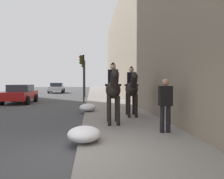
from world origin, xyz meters
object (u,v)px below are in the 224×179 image
Objects in this scene: pedestrian_greeting at (165,102)px; mounted_horse_near at (113,89)px; mounted_horse_far at (132,88)px; car_mid_lane at (57,88)px; traffic_light_far_curb at (84,72)px; car_near_lane at (20,94)px; traffic_light_near_curb at (83,70)px.

mounted_horse_near is at bearing 41.55° from pedestrian_greeting.
mounted_horse_far is 0.60× the size of car_mid_lane.
mounted_horse_near is 16.61m from traffic_light_far_curb.
car_near_lane is at bearing 33.42° from pedestrian_greeting.
pedestrian_greeting is 0.45× the size of traffic_light_near_curb.
pedestrian_greeting reaches higher than car_mid_lane.
mounted_horse_far reaches higher than pedestrian_greeting.
mounted_horse_near reaches higher than pedestrian_greeting.
mounted_horse_near reaches higher than car_near_lane.
car_near_lane is (9.83, 6.31, -0.70)m from mounted_horse_near.
car_mid_lane is (25.12, 5.75, -0.70)m from mounted_horse_near.
traffic_light_near_curb reaches higher than mounted_horse_far.
car_near_lane is at bearing 144.75° from traffic_light_far_curb.
car_near_lane is at bearing -135.21° from mounted_horse_far.
traffic_light_far_curb reaches higher than car_near_lane.
pedestrian_greeting is 12.20m from traffic_light_near_curb.
mounted_horse_far is at bearing -163.10° from traffic_light_near_curb.
mounted_horse_near is at bearing -27.18° from mounted_horse_far.
mounted_horse_near is 0.61× the size of traffic_light_near_curb.
traffic_light_near_curb reaches higher than car_near_lane.
mounted_horse_near is at bearing 12.11° from car_mid_lane.
mounted_horse_near is 11.70m from car_near_lane.
traffic_light_near_curb reaches higher than mounted_horse_near.
pedestrian_greeting is at bearing 14.36° from car_mid_lane.
traffic_light_near_curb is (8.31, 2.53, 1.15)m from mounted_horse_far.
traffic_light_far_curb is at bearing 24.84° from car_mid_lane.
mounted_horse_far is 3.47m from pedestrian_greeting.
pedestrian_greeting is at bearing -165.66° from traffic_light_near_curb.
car_near_lane is at bearing 93.21° from traffic_light_near_curb.
mounted_horse_far is at bearing 7.08° from pedestrian_greeting.
traffic_light_far_curb is (16.49, 1.61, 1.19)m from mounted_horse_near.
traffic_light_near_curb is at bearing 14.97° from car_mid_lane.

